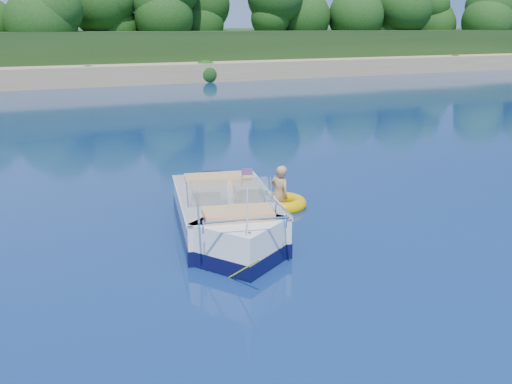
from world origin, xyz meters
The scene contains 6 objects.
ground centered at (0.00, 0.00, 0.00)m, with size 160.00×160.00×0.00m, color #0A1F4A.
shoreline centered at (0.00, 63.77, 0.98)m, with size 170.00×59.00×6.00m.
treeline centered at (0.04, 41.01, 5.55)m, with size 150.00×7.12×8.19m.
motorboat centered at (-2.61, 0.61, 0.38)m, with size 2.90×5.78×1.95m.
tow_tube centered at (-0.56, 2.01, 0.09)m, with size 1.48×1.48×0.34m.
boy centered at (-0.66, 2.00, 0.00)m, with size 0.58×0.38×1.59m, color tan.
Camera 1 is at (-7.02, -10.42, 4.49)m, focal length 40.00 mm.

